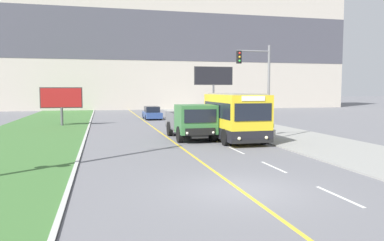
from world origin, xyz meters
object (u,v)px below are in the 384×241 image
at_px(dump_truck, 193,122).
at_px(planter_round_far, 207,115).
at_px(traffic_light_mast, 260,81).
at_px(billboard_large, 214,78).
at_px(car_distant, 152,113).
at_px(billboard_small, 61,99).
at_px(city_bus, 235,117).
at_px(planter_round_near, 268,130).
at_px(planter_round_third, 223,119).
at_px(planter_round_second, 242,123).

relative_size(dump_truck, planter_round_far, 5.38).
xyz_separation_m(traffic_light_mast, billboard_large, (3.69, 22.27, 0.87)).
relative_size(car_distant, billboard_small, 1.15).
relative_size(city_bus, car_distant, 1.38).
height_order(car_distant, traffic_light_mast, traffic_light_mast).
relative_size(planter_round_near, planter_round_third, 1.05).
bearing_deg(traffic_light_mast, planter_round_far, 86.16).
bearing_deg(dump_truck, car_distant, 90.91).
bearing_deg(planter_round_third, city_bus, -104.27).
relative_size(planter_round_second, planter_round_far, 1.09).
bearing_deg(dump_truck, city_bus, -27.14).
xyz_separation_m(billboard_large, planter_round_far, (-2.60, -6.07, -4.21)).
distance_m(city_bus, billboard_small, 18.22).
bearing_deg(car_distant, traffic_light_mast, -77.76).
bearing_deg(car_distant, dump_truck, -89.09).
bearing_deg(planter_round_near, city_bus, -164.96).
relative_size(dump_truck, billboard_large, 1.00).
bearing_deg(billboard_small, traffic_light_mast, -46.18).
relative_size(dump_truck, car_distant, 1.44).
bearing_deg(planter_round_near, planter_round_second, 89.26).
height_order(dump_truck, planter_round_second, dump_truck).
distance_m(dump_truck, traffic_light_mast, 5.13).
height_order(billboard_small, planter_round_near, billboard_small).
bearing_deg(planter_round_far, car_distant, 145.48).
xyz_separation_m(city_bus, car_distant, (-2.82, 19.57, -0.88)).
height_order(dump_truck, traffic_light_mast, traffic_light_mast).
distance_m(dump_truck, planter_round_near, 5.22).
distance_m(billboard_small, planter_round_far, 14.85).
bearing_deg(billboard_large, dump_truck, -110.53).
height_order(city_bus, billboard_small, billboard_small).
distance_m(city_bus, billboard_large, 22.76).
relative_size(dump_truck, traffic_light_mast, 1.00).
bearing_deg(city_bus, planter_round_second, 64.98).
xyz_separation_m(car_distant, planter_round_second, (5.50, -13.82, -0.06)).
relative_size(traffic_light_mast, planter_round_third, 5.31).
xyz_separation_m(city_bus, traffic_light_mast, (1.50, -0.35, 2.35)).
relative_size(city_bus, billboard_small, 1.58).
xyz_separation_m(traffic_light_mast, billboard_small, (-13.48, 14.05, -1.42)).
xyz_separation_m(dump_truck, planter_round_second, (5.21, 4.45, -0.57)).
relative_size(car_distant, planter_round_near, 3.51).
relative_size(traffic_light_mast, planter_round_near, 5.05).
bearing_deg(planter_round_second, billboard_large, 81.18).
bearing_deg(billboard_small, planter_round_third, -11.13).
bearing_deg(billboard_small, dump_truck, -52.69).
xyz_separation_m(dump_truck, car_distant, (-0.29, 18.27, -0.52)).
relative_size(car_distant, planter_round_second, 3.43).
xyz_separation_m(planter_round_near, planter_round_far, (-0.03, 15.14, -0.03)).
relative_size(billboard_large, planter_round_second, 4.93).
height_order(planter_round_second, planter_round_third, planter_round_second).
relative_size(planter_round_near, planter_round_second, 0.98).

